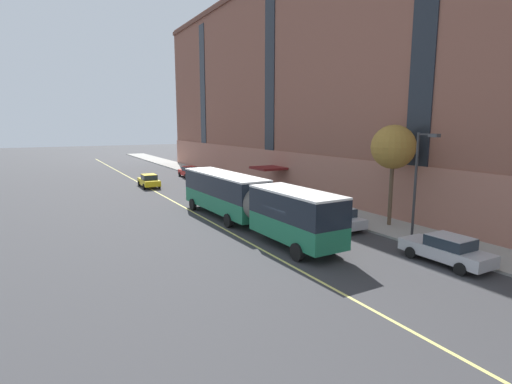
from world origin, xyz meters
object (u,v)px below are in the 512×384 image
Objects in this scene: parked_car_silver_5 at (447,249)px; parked_car_silver_7 at (338,218)px; taxi_cab at (149,181)px; street_lamp at (419,175)px; parked_car_green_6 at (272,197)px; street_tree_mid_block at (393,147)px; parked_car_red_3 at (189,172)px; city_bus at (248,199)px; parked_car_black_1 at (217,181)px; parked_car_navy_4 at (241,188)px.

parked_car_silver_5 is 8.50m from parked_car_silver_7.
street_lamp reaches higher than taxi_cab.
taxi_cab is (-7.04, 16.42, 0.00)m from parked_car_green_6.
parked_car_silver_7 is at bearing 90.93° from parked_car_silver_5.
parked_car_green_6 is 0.61× the size of street_tree_mid_block.
parked_car_silver_5 is at bearing -89.46° from parked_car_green_6.
parked_car_red_3 is 0.99× the size of taxi_cab.
parked_car_green_6 is at bearing 97.38° from street_lamp.
city_bus is 3.86× the size of parked_car_silver_5.
parked_car_black_1 is at bearing 89.53° from parked_car_green_6.
street_lamp is at bearing 63.64° from parked_car_silver_5.
street_tree_mid_block is at bearing -77.75° from parked_car_navy_4.
parked_car_black_1 is 0.96× the size of taxi_cab.
parked_car_red_3 is at bearing 78.75° from city_bus.
parked_car_silver_7 is at bearing 158.21° from street_tree_mid_block.
city_bus reaches higher than parked_car_red_3.
parked_car_navy_4 is at bearing -55.78° from taxi_cab.
parked_car_silver_5 is at bearing -116.36° from street_lamp.
parked_car_black_1 and parked_car_silver_5 have the same top height.
parked_car_red_3 is at bearing 41.84° from taxi_cab.
parked_car_silver_5 and taxi_cab have the same top height.
city_bus is 6.62m from parked_car_silver_7.
parked_car_navy_4 is at bearing 102.25° from street_tree_mid_block.
parked_car_red_3 is 32.00m from parked_car_silver_7.
parked_car_green_6 is 12.18m from street_tree_mid_block.
street_lamp reaches higher than parked_car_navy_4.
city_bus is at bearing 115.56° from parked_car_silver_5.
parked_car_silver_7 is at bearing -90.20° from parked_car_black_1.
city_bus is at bearing -133.86° from parked_car_green_6.
city_bus reaches higher than parked_car_silver_5.
street_tree_mid_block is (10.61, -26.96, 4.95)m from taxi_cab.
parked_car_black_1 is at bearing 98.50° from street_tree_mid_block.
parked_car_navy_4 is 0.70× the size of street_lamp.
street_lamp reaches higher than parked_car_black_1.
parked_car_red_3 is 37.31m from street_lamp.
parked_car_green_6 is at bearing 46.14° from city_bus.
city_bus reaches higher than parked_car_black_1.
parked_car_black_1 is 0.91× the size of parked_car_silver_5.
city_bus reaches higher than parked_car_navy_4.
street_lamp is (1.89, -20.37, 3.49)m from parked_car_navy_4.
street_tree_mid_block reaches higher than parked_car_red_3.
city_bus is at bearing -106.96° from parked_car_black_1.
street_lamp is at bearing -70.44° from parked_car_silver_7.
parked_car_navy_4 is 6.14m from parked_car_green_6.
parked_car_silver_7 is (0.03, -9.12, -0.00)m from parked_car_green_6.
street_lamp is at bearing -84.70° from parked_car_navy_4.
parked_car_green_6 is 0.98× the size of taxi_cab.
parked_car_navy_4 is at bearing 90.41° from parked_car_green_6.
city_bus is 8.06m from parked_car_green_6.
parked_car_silver_7 is 0.65× the size of street_lamp.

